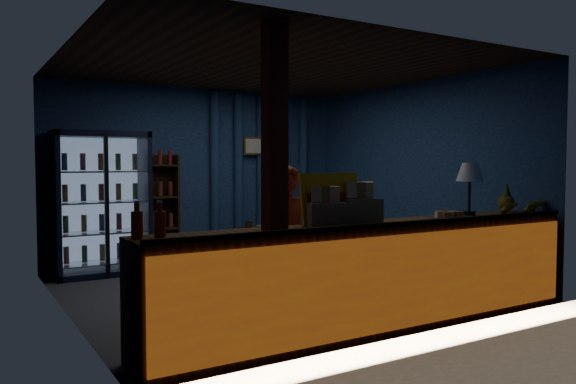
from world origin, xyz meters
name	(u,v)px	position (x,y,z in m)	size (l,w,h in m)	color
ground	(273,288)	(0.00, 0.00, 0.00)	(4.60, 4.60, 0.00)	#515154
room_walls	(272,156)	(0.00, 0.00, 1.57)	(4.60, 4.60, 4.60)	navy
counter	(378,276)	(0.00, -1.91, 0.48)	(4.40, 0.57, 0.99)	brown
support_post	(275,187)	(-1.05, -1.90, 1.30)	(0.16, 0.16, 2.60)	maroon
beverage_cooler	(100,204)	(-1.55, 1.92, 0.93)	(1.20, 0.62, 1.90)	black
bottle_shelf	(159,211)	(-0.70, 2.06, 0.79)	(0.50, 0.28, 1.60)	#322310
curtain_folds	(261,175)	(1.00, 2.14, 1.30)	(1.74, 0.14, 2.50)	navy
framed_picture	(254,146)	(0.85, 2.10, 1.75)	(0.36, 0.04, 0.28)	gold
shopkeeper	(288,245)	(-0.59, -1.35, 0.73)	(0.53, 0.35, 1.47)	#9B3C2A
green_chair	(263,246)	(0.58, 1.32, 0.29)	(0.61, 0.63, 0.57)	#58B170
side_table	(249,246)	(0.45, 1.49, 0.27)	(0.64, 0.51, 0.64)	#322310
yellow_sign	(330,199)	(-0.44, -1.79, 1.18)	(0.57, 0.16, 0.45)	#FFAD0D
soda_bottles	(148,223)	(-2.05, -1.85, 1.06)	(0.22, 0.16, 0.27)	red
snack_box_left	(358,209)	(-0.16, -1.83, 1.08)	(0.39, 0.34, 0.37)	#926846
snack_box_centre	(325,212)	(-0.55, -1.87, 1.07)	(0.37, 0.33, 0.34)	#926846
pastry_tray	(446,216)	(0.85, -1.91, 0.97)	(0.43, 0.43, 0.07)	silver
banana_bunches	(524,206)	(1.98, -1.94, 1.02)	(0.68, 0.28, 0.15)	gold
table_lamp	(470,174)	(1.31, -1.79, 1.37)	(0.27, 0.27, 0.54)	black
pineapple	(506,200)	(1.97, -1.73, 1.08)	(0.18, 0.18, 0.31)	#9A611C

